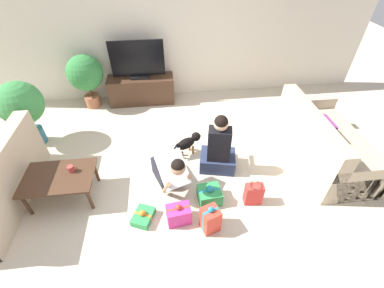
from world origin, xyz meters
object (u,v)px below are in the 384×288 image
coffee_table (59,179)px  tv (138,62)px  tv_console (142,90)px  potted_plant_corner_left (21,106)px  dog (188,142)px  sofa_right (324,143)px  potted_plant_back_left (85,75)px  mug (71,169)px  gift_box_a (210,219)px  gift_bag_a (253,194)px  gift_box_d (179,214)px  gift_box_b (143,216)px  person_sitting (218,150)px  person_kneeling (170,170)px  gift_box_c (209,195)px

coffee_table → tv: bearing=67.7°
tv_console → potted_plant_corner_left: size_ratio=1.17×
tv → dog: (0.78, -1.71, -0.64)m
sofa_right → tv: size_ratio=1.74×
tv → potted_plant_back_left: (-1.00, -0.05, -0.19)m
mug → tv_console: bearing=70.5°
sofa_right → gift_box_a: 2.21m
potted_plant_corner_left → mug: (0.93, -1.18, -0.29)m
tv_console → gift_bag_a: 3.18m
dog → gift_bag_a: gift_bag_a is taller
gift_box_d → mug: size_ratio=2.66×
potted_plant_corner_left → dog: size_ratio=2.35×
sofa_right → dog: bearing=80.2°
coffee_table → gift_bag_a: coffee_table is taller
gift_box_d → dog: bearing=78.3°
sofa_right → potted_plant_corner_left: 4.71m
gift_bag_a → sofa_right: bearing=28.4°
tv_console → sofa_right: bearing=-36.0°
tv_console → gift_box_b: (0.08, -2.88, -0.21)m
gift_box_d → gift_box_a: bearing=-21.8°
person_sitting → gift_bag_a: bearing=129.6°
gift_box_d → gift_bag_a: size_ratio=0.92×
potted_plant_corner_left → person_kneeling: potted_plant_corner_left is taller
potted_plant_corner_left → dog: (2.53, -0.58, -0.51)m
gift_box_a → gift_box_c: size_ratio=1.27×
mug → potted_plant_back_left: bearing=94.6°
tv → gift_box_d: (0.52, -2.95, -0.74)m
gift_box_a → gift_bag_a: 0.71m
person_kneeling → gift_bag_a: bearing=-40.6°
tv_console → potted_plant_back_left: (-1.00, -0.05, 0.41)m
potted_plant_corner_left → person_sitting: 3.11m
tv_console → person_kneeling: size_ratio=1.61×
gift_box_b → gift_box_c: size_ratio=1.11×
person_sitting → gift_box_a: (-0.29, -1.01, -0.19)m
gift_box_d → gift_bag_a: bearing=9.6°
person_kneeling → gift_box_c: (0.50, -0.30, -0.22)m
tv_console → gift_box_c: (0.96, -2.68, -0.16)m
gift_bag_a → mug: bearing=168.8°
tv → gift_bag_a: (1.53, -2.78, -0.70)m
gift_box_b → gift_box_c: bearing=12.7°
gift_box_a → gift_bag_a: size_ratio=1.18×
potted_plant_back_left → person_sitting: bearing=-43.1°
dog → gift_box_a: bearing=154.3°
potted_plant_back_left → gift_box_d: (1.53, -2.90, -0.56)m
person_kneeling → mug: size_ratio=6.74×
dog → potted_plant_corner_left: bearing=46.7°
coffee_table → gift_box_d: size_ratio=2.80×
dog → gift_box_b: 1.38m
gift_bag_a → gift_box_a: bearing=-153.3°
coffee_table → gift_bag_a: bearing=-8.8°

